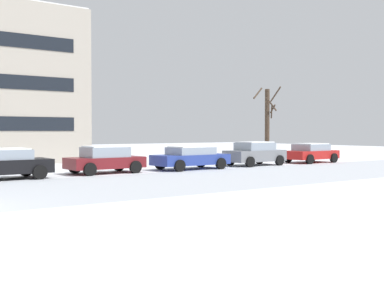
{
  "coord_description": "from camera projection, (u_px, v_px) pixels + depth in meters",
  "views": [
    {
      "loc": [
        -1.59,
        -14.18,
        2.13
      ],
      "look_at": [
        11.68,
        4.92,
        1.52
      ],
      "focal_mm": 44.98,
      "sensor_mm": 36.0,
      "label": 1
    }
  ],
  "objects": [
    {
      "name": "parked_car_black",
      "position": [
        3.0,
        163.0,
        21.29
      ],
      "size": [
        4.08,
        2.24,
        1.39
      ],
      "color": "black",
      "rests_on": "ground"
    },
    {
      "name": "parked_car_blue",
      "position": [
        191.0,
        157.0,
        27.0
      ],
      "size": [
        4.48,
        2.2,
        1.31
      ],
      "color": "#283D93",
      "rests_on": "ground"
    },
    {
      "name": "tree_far_right",
      "position": [
        267.0,
        122.0,
        35.45
      ],
      "size": [
        1.95,
        1.95,
        5.46
      ],
      "color": "#423326",
      "rests_on": "ground"
    },
    {
      "name": "parked_car_red",
      "position": [
        311.0,
        153.0,
        32.85
      ],
      "size": [
        3.98,
        2.21,
        1.33
      ],
      "color": "red",
      "rests_on": "ground"
    },
    {
      "name": "parked_car_gray",
      "position": [
        255.0,
        153.0,
        30.06
      ],
      "size": [
        4.01,
        2.13,
        1.5
      ],
      "color": "slate",
      "rests_on": "ground"
    },
    {
      "name": "parked_car_maroon",
      "position": [
        105.0,
        159.0,
        24.43
      ],
      "size": [
        3.94,
        2.12,
        1.4
      ],
      "color": "maroon",
      "rests_on": "ground"
    }
  ]
}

